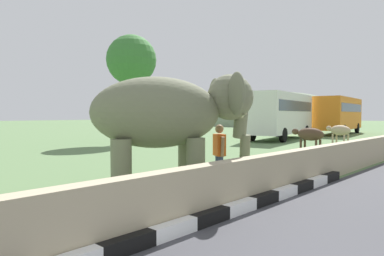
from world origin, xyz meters
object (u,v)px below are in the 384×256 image
(bus_orange, at_px, (338,113))
(cow_near, at_px, (340,131))
(person_handler, at_px, (219,152))
(bus_white, at_px, (281,112))
(cow_mid, at_px, (310,135))
(elephant, at_px, (171,115))

(bus_orange, height_order, cow_near, bus_orange)
(person_handler, relative_size, bus_orange, 0.16)
(bus_white, height_order, cow_mid, bus_white)
(elephant, height_order, cow_mid, elephant)
(bus_white, relative_size, cow_near, 4.90)
(cow_near, bearing_deg, elephant, -172.42)
(person_handler, distance_m, bus_white, 19.00)
(elephant, xyz_separation_m, bus_orange, (29.08, 6.75, 0.16))
(cow_mid, bearing_deg, cow_near, 5.53)
(person_handler, height_order, cow_mid, person_handler)
(bus_white, height_order, bus_orange, same)
(person_handler, bearing_deg, cow_near, 9.29)
(bus_white, bearing_deg, elephant, -158.70)
(elephant, distance_m, bus_orange, 29.85)
(elephant, height_order, cow_near, elephant)
(bus_orange, relative_size, cow_near, 5.33)
(bus_orange, distance_m, cow_near, 12.59)
(bus_orange, distance_m, cow_mid, 18.18)
(elephant, xyz_separation_m, cow_mid, (11.64, 1.76, -1.05))
(elephant, bearing_deg, person_handler, -10.65)
(cow_mid, bearing_deg, bus_white, 37.77)
(cow_near, xyz_separation_m, cow_mid, (-5.72, -0.55, 0.00))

